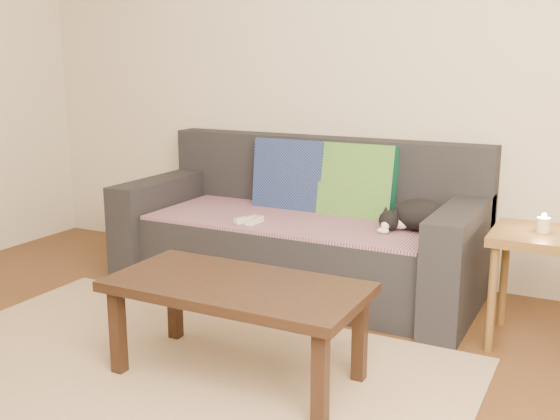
{
  "coord_description": "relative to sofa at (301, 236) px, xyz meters",
  "views": [
    {
      "loc": [
        1.62,
        -1.85,
        1.33
      ],
      "look_at": [
        0.05,
        1.2,
        0.55
      ],
      "focal_mm": 42.0,
      "sensor_mm": 36.0,
      "label": 1
    }
  ],
  "objects": [
    {
      "name": "cat",
      "position": [
        0.72,
        -0.05,
        0.21
      ],
      "size": [
        0.39,
        0.29,
        0.17
      ],
      "rotation": [
        0.0,
        0.0,
        -0.03
      ],
      "color": "black",
      "rests_on": "throw_blanket"
    },
    {
      "name": "back_wall",
      "position": [
        0.0,
        0.43,
        0.99
      ],
      "size": [
        4.5,
        0.04,
        2.6
      ],
      "primitive_type": "cube",
      "color": "beige",
      "rests_on": "ground"
    },
    {
      "name": "wii_remote_b",
      "position": [
        -0.2,
        -0.3,
        0.15
      ],
      "size": [
        0.09,
        0.15,
        0.03
      ],
      "primitive_type": "cube",
      "rotation": [
        0.0,
        0.0,
        1.19
      ],
      "color": "white",
      "rests_on": "throw_blanket"
    },
    {
      "name": "side_table",
      "position": [
        1.36,
        -0.25,
        0.15
      ],
      "size": [
        0.44,
        0.44,
        0.56
      ],
      "color": "brown",
      "rests_on": "ground"
    },
    {
      "name": "cushion_navy",
      "position": [
        -0.16,
        0.17,
        0.32
      ],
      "size": [
        0.46,
        0.17,
        0.47
      ],
      "primitive_type": "cube",
      "rotation": [
        -0.11,
        0.0,
        0.0
      ],
      "color": "#101946",
      "rests_on": "throw_blanket"
    },
    {
      "name": "rug",
      "position": [
        0.0,
        -1.42,
        -0.3
      ],
      "size": [
        2.5,
        1.8,
        0.01
      ],
      "primitive_type": "cube",
      "color": "tan",
      "rests_on": "ground"
    },
    {
      "name": "cushion_green",
      "position": [
        0.29,
        0.17,
        0.32
      ],
      "size": [
        0.45,
        0.2,
        0.47
      ],
      "primitive_type": "cube",
      "rotation": [
        -0.19,
        0.0,
        0.0
      ],
      "color": "#0B4A38",
      "rests_on": "throw_blanket"
    },
    {
      "name": "throw_blanket",
      "position": [
        0.0,
        -0.09,
        0.12
      ],
      "size": [
        1.66,
        0.74,
        0.02
      ],
      "primitive_type": "cube",
      "color": "#4B2A4F",
      "rests_on": "sofa"
    },
    {
      "name": "candle",
      "position": [
        1.36,
        -0.25,
        0.28
      ],
      "size": [
        0.06,
        0.06,
        0.09
      ],
      "color": "beige",
      "rests_on": "side_table"
    },
    {
      "name": "wii_remote_a",
      "position": [
        -0.14,
        -0.31,
        0.15
      ],
      "size": [
        0.04,
        0.15,
        0.03
      ],
      "primitive_type": "cube",
      "rotation": [
        0.0,
        0.0,
        1.53
      ],
      "color": "white",
      "rests_on": "throw_blanket"
    },
    {
      "name": "sofa",
      "position": [
        0.0,
        0.0,
        0.0
      ],
      "size": [
        2.1,
        0.94,
        0.87
      ],
      "color": "#232328",
      "rests_on": "ground"
    },
    {
      "name": "coffee_table",
      "position": [
        0.27,
        -1.2,
        0.07
      ],
      "size": [
        1.08,
        0.54,
        0.43
      ],
      "color": "#301D12",
      "rests_on": "rug"
    },
    {
      "name": "ground",
      "position": [
        0.0,
        -1.57,
        -0.31
      ],
      "size": [
        4.5,
        4.5,
        0.0
      ],
      "primitive_type": "plane",
      "color": "brown",
      "rests_on": "ground"
    }
  ]
}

